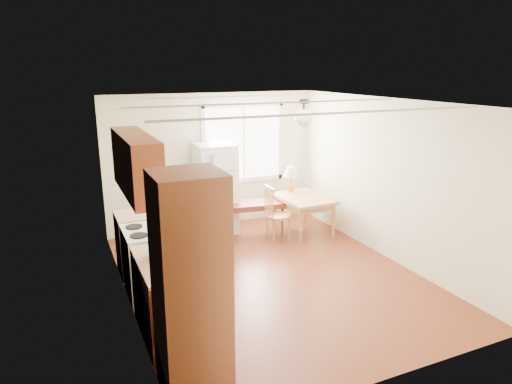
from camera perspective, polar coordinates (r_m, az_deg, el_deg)
room_shell at (r=6.30m, az=2.00°, el=-0.21°), size 4.60×5.60×2.62m
kitchen_run at (r=5.34m, az=-11.88°, el=-8.13°), size 0.65×3.40×2.20m
window_unit at (r=8.69m, az=-1.59°, el=6.13°), size 1.64×0.05×1.51m
pendant_light at (r=6.79m, az=5.96°, el=9.32°), size 0.26×0.26×0.40m
refrigerator at (r=8.27m, az=-5.10°, el=0.42°), size 0.69×0.71×1.64m
bench at (r=8.19m, az=-0.62°, el=-1.76°), size 1.34×0.64×0.60m
dining_table at (r=8.30m, az=5.93°, el=-1.28°), size 0.85×1.11×0.68m
chair at (r=7.88m, az=2.20°, el=-2.28°), size 0.43×0.43×0.97m
table_lamp at (r=8.51m, az=4.38°, el=2.30°), size 0.28×0.28×0.48m
coffee_maker at (r=5.17m, az=-11.81°, el=-6.51°), size 0.24×0.29×0.39m
kettle at (r=5.13m, az=-12.10°, el=-7.17°), size 0.13×0.13×0.26m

